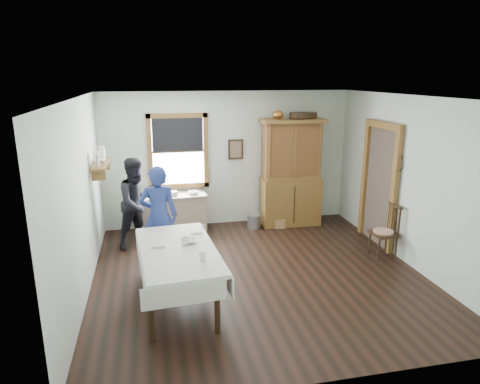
{
  "coord_description": "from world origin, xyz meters",
  "views": [
    {
      "loc": [
        -1.54,
        -5.9,
        3.0
      ],
      "look_at": [
        -0.22,
        0.3,
        1.26
      ],
      "focal_mm": 32.0,
      "sensor_mm": 36.0,
      "label": 1
    }
  ],
  "objects_px": {
    "figure_dark": "(138,206)",
    "wicker_basket": "(277,223)",
    "china_hutch": "(291,173)",
    "pail": "(254,221)",
    "work_counter": "(173,213)",
    "woman_blue": "(159,220)",
    "dining_table": "(179,275)",
    "spindle_chair": "(384,231)"
  },
  "relations": [
    {
      "from": "dining_table",
      "to": "figure_dark",
      "type": "bearing_deg",
      "value": 104.43
    },
    {
      "from": "spindle_chair",
      "to": "pail",
      "type": "relative_size",
      "value": 3.29
    },
    {
      "from": "china_hutch",
      "to": "spindle_chair",
      "type": "xyz_separation_m",
      "value": [
        1.01,
        -1.94,
        -0.62
      ]
    },
    {
      "from": "china_hutch",
      "to": "pail",
      "type": "height_order",
      "value": "china_hutch"
    },
    {
      "from": "work_counter",
      "to": "woman_blue",
      "type": "height_order",
      "value": "woman_blue"
    },
    {
      "from": "dining_table",
      "to": "pail",
      "type": "distance_m",
      "value": 3.12
    },
    {
      "from": "spindle_chair",
      "to": "pail",
      "type": "bearing_deg",
      "value": 129.96
    },
    {
      "from": "dining_table",
      "to": "woman_blue",
      "type": "xyz_separation_m",
      "value": [
        -0.21,
        1.28,
        0.37
      ]
    },
    {
      "from": "dining_table",
      "to": "pail",
      "type": "relative_size",
      "value": 6.86
    },
    {
      "from": "figure_dark",
      "to": "wicker_basket",
      "type": "bearing_deg",
      "value": -27.09
    },
    {
      "from": "pail",
      "to": "figure_dark",
      "type": "xyz_separation_m",
      "value": [
        -2.25,
        -0.43,
        0.61
      ]
    },
    {
      "from": "pail",
      "to": "work_counter",
      "type": "bearing_deg",
      "value": 175.05
    },
    {
      "from": "spindle_chair",
      "to": "dining_table",
      "type": "bearing_deg",
      "value": -171.99
    },
    {
      "from": "wicker_basket",
      "to": "pail",
      "type": "bearing_deg",
      "value": 174.94
    },
    {
      "from": "spindle_chair",
      "to": "wicker_basket",
      "type": "distance_m",
      "value": 2.25
    },
    {
      "from": "china_hutch",
      "to": "spindle_chair",
      "type": "distance_m",
      "value": 2.28
    },
    {
      "from": "wicker_basket",
      "to": "dining_table",
      "type": "bearing_deg",
      "value": -130.06
    },
    {
      "from": "woman_blue",
      "to": "work_counter",
      "type": "bearing_deg",
      "value": -94.55
    },
    {
      "from": "china_hutch",
      "to": "figure_dark",
      "type": "distance_m",
      "value": 3.11
    },
    {
      "from": "wicker_basket",
      "to": "china_hutch",
      "type": "bearing_deg",
      "value": 27.38
    },
    {
      "from": "wicker_basket",
      "to": "spindle_chair",
      "type": "bearing_deg",
      "value": -53.33
    },
    {
      "from": "china_hutch",
      "to": "figure_dark",
      "type": "xyz_separation_m",
      "value": [
        -3.04,
        -0.55,
        -0.34
      ]
    },
    {
      "from": "pail",
      "to": "woman_blue",
      "type": "height_order",
      "value": "woman_blue"
    },
    {
      "from": "spindle_chair",
      "to": "wicker_basket",
      "type": "height_order",
      "value": "spindle_chair"
    },
    {
      "from": "china_hutch",
      "to": "pail",
      "type": "xyz_separation_m",
      "value": [
        -0.79,
        -0.12,
        -0.94
      ]
    },
    {
      "from": "woman_blue",
      "to": "pail",
      "type": "bearing_deg",
      "value": -138.38
    },
    {
      "from": "pail",
      "to": "china_hutch",
      "type": "bearing_deg",
      "value": 8.68
    },
    {
      "from": "spindle_chair",
      "to": "pail",
      "type": "distance_m",
      "value": 2.59
    },
    {
      "from": "figure_dark",
      "to": "woman_blue",
      "type": "bearing_deg",
      "value": -103.94
    },
    {
      "from": "spindle_chair",
      "to": "wicker_basket",
      "type": "xyz_separation_m",
      "value": [
        -1.33,
        1.78,
        -0.37
      ]
    },
    {
      "from": "work_counter",
      "to": "china_hutch",
      "type": "relative_size",
      "value": 0.61
    },
    {
      "from": "pail",
      "to": "figure_dark",
      "type": "distance_m",
      "value": 2.37
    },
    {
      "from": "pail",
      "to": "spindle_chair",
      "type": "bearing_deg",
      "value": -45.29
    },
    {
      "from": "wicker_basket",
      "to": "woman_blue",
      "type": "xyz_separation_m",
      "value": [
        -2.37,
        -1.29,
        0.67
      ]
    },
    {
      "from": "work_counter",
      "to": "figure_dark",
      "type": "distance_m",
      "value": 0.93
    },
    {
      "from": "dining_table",
      "to": "woman_blue",
      "type": "relative_size",
      "value": 1.27
    },
    {
      "from": "wicker_basket",
      "to": "figure_dark",
      "type": "distance_m",
      "value": 2.83
    },
    {
      "from": "pail",
      "to": "wicker_basket",
      "type": "height_order",
      "value": "pail"
    },
    {
      "from": "work_counter",
      "to": "pail",
      "type": "bearing_deg",
      "value": -9.3
    },
    {
      "from": "china_hutch",
      "to": "wicker_basket",
      "type": "xyz_separation_m",
      "value": [
        -0.32,
        -0.16,
        -0.99
      ]
    },
    {
      "from": "wicker_basket",
      "to": "woman_blue",
      "type": "bearing_deg",
      "value": -151.45
    },
    {
      "from": "pail",
      "to": "woman_blue",
      "type": "distance_m",
      "value": 2.4
    }
  ]
}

